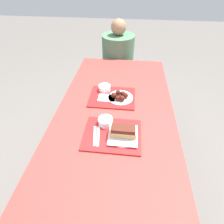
{
  "coord_description": "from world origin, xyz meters",
  "views": [
    {
      "loc": [
        0.09,
        -1.01,
        1.67
      ],
      "look_at": [
        -0.02,
        -0.05,
        0.81
      ],
      "focal_mm": 28.0,
      "sensor_mm": 36.0,
      "label": 1
    }
  ],
  "objects_px": {
    "tray_near": "(112,135)",
    "bowl_coleslaw_far": "(105,88)",
    "tray_far": "(112,97)",
    "person_seated_across": "(118,54)",
    "brisket_sandwich_plate": "(123,133)",
    "wings_plate_far": "(120,96)",
    "bowl_coleslaw_near": "(106,121)"
  },
  "relations": [
    {
      "from": "tray_near",
      "to": "bowl_coleslaw_far",
      "type": "relative_size",
      "value": 3.69
    },
    {
      "from": "tray_far",
      "to": "person_seated_across",
      "type": "distance_m",
      "value": 0.97
    },
    {
      "from": "brisket_sandwich_plate",
      "to": "person_seated_across",
      "type": "distance_m",
      "value": 1.4
    },
    {
      "from": "tray_near",
      "to": "wings_plate_far",
      "type": "xyz_separation_m",
      "value": [
        0.02,
        0.4,
        0.03
      ]
    },
    {
      "from": "wings_plate_far",
      "to": "tray_near",
      "type": "bearing_deg",
      "value": -93.29
    },
    {
      "from": "tray_near",
      "to": "bowl_coleslaw_near",
      "type": "relative_size",
      "value": 3.69
    },
    {
      "from": "tray_near",
      "to": "tray_far",
      "type": "height_order",
      "value": "same"
    },
    {
      "from": "tray_near",
      "to": "bowl_coleslaw_far",
      "type": "distance_m",
      "value": 0.52
    },
    {
      "from": "wings_plate_far",
      "to": "person_seated_across",
      "type": "distance_m",
      "value": 0.99
    },
    {
      "from": "tray_near",
      "to": "bowl_coleslaw_far",
      "type": "bearing_deg",
      "value": 103.7
    },
    {
      "from": "tray_far",
      "to": "wings_plate_far",
      "type": "relative_size",
      "value": 1.84
    },
    {
      "from": "person_seated_across",
      "to": "wings_plate_far",
      "type": "bearing_deg",
      "value": -84.26
    },
    {
      "from": "person_seated_across",
      "to": "bowl_coleslaw_near",
      "type": "bearing_deg",
      "value": -89.18
    },
    {
      "from": "bowl_coleslaw_near",
      "to": "wings_plate_far",
      "type": "relative_size",
      "value": 0.5
    },
    {
      "from": "bowl_coleslaw_far",
      "to": "wings_plate_far",
      "type": "bearing_deg",
      "value": -35.35
    },
    {
      "from": "bowl_coleslaw_far",
      "to": "person_seated_across",
      "type": "bearing_deg",
      "value": 86.99
    },
    {
      "from": "person_seated_across",
      "to": "tray_far",
      "type": "bearing_deg",
      "value": -88.2
    },
    {
      "from": "tray_near",
      "to": "wings_plate_far",
      "type": "bearing_deg",
      "value": 86.71
    },
    {
      "from": "bowl_coleslaw_near",
      "to": "wings_plate_far",
      "type": "xyz_separation_m",
      "value": [
        0.08,
        0.31,
        -0.01
      ]
    },
    {
      "from": "bowl_coleslaw_near",
      "to": "brisket_sandwich_plate",
      "type": "relative_size",
      "value": 0.53
    },
    {
      "from": "tray_near",
      "to": "brisket_sandwich_plate",
      "type": "relative_size",
      "value": 1.94
    },
    {
      "from": "tray_near",
      "to": "bowl_coleslaw_near",
      "type": "bearing_deg",
      "value": 122.67
    },
    {
      "from": "tray_far",
      "to": "bowl_coleslaw_far",
      "type": "relative_size",
      "value": 3.69
    },
    {
      "from": "brisket_sandwich_plate",
      "to": "bowl_coleslaw_near",
      "type": "bearing_deg",
      "value": 141.76
    },
    {
      "from": "tray_near",
      "to": "brisket_sandwich_plate",
      "type": "distance_m",
      "value": 0.08
    },
    {
      "from": "tray_near",
      "to": "tray_far",
      "type": "relative_size",
      "value": 1.0
    },
    {
      "from": "tray_far",
      "to": "bowl_coleslaw_near",
      "type": "relative_size",
      "value": 3.69
    },
    {
      "from": "brisket_sandwich_plate",
      "to": "wings_plate_far",
      "type": "height_order",
      "value": "brisket_sandwich_plate"
    },
    {
      "from": "tray_far",
      "to": "bowl_coleslaw_far",
      "type": "xyz_separation_m",
      "value": [
        -0.08,
        0.08,
        0.03
      ]
    },
    {
      "from": "bowl_coleslaw_far",
      "to": "tray_near",
      "type": "bearing_deg",
      "value": -76.3
    },
    {
      "from": "tray_far",
      "to": "brisket_sandwich_plate",
      "type": "distance_m",
      "value": 0.45
    },
    {
      "from": "tray_near",
      "to": "person_seated_across",
      "type": "relative_size",
      "value": 0.55
    }
  ]
}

